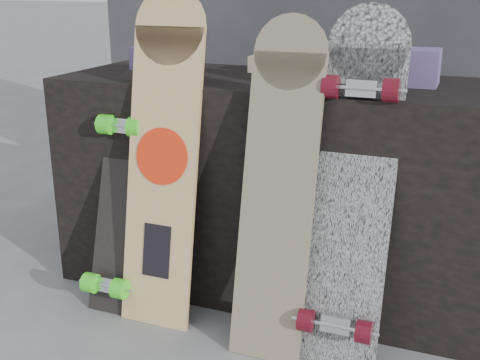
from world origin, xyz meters
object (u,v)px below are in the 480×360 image
at_px(vendor_table, 278,185).
at_px(skateboard_dark, 121,191).
at_px(longboard_geisha, 163,151).
at_px(longboard_celtic, 279,180).
at_px(longboard_cascadia, 353,182).

relative_size(vendor_table, skateboard_dark, 1.91).
bearing_deg(longboard_geisha, skateboard_dark, 178.69).
relative_size(vendor_table, longboard_celtic, 1.53).
height_order(vendor_table, longboard_celtic, longboard_celtic).
bearing_deg(skateboard_dark, longboard_celtic, -4.26).
bearing_deg(longboard_geisha, longboard_celtic, -5.50).
relative_size(vendor_table, longboard_geisha, 1.43).
bearing_deg(vendor_table, longboard_geisha, -130.36).
height_order(longboard_celtic, skateboard_dark, longboard_celtic).
distance_m(longboard_celtic, longboard_cascadia, 0.22).
relative_size(longboard_geisha, skateboard_dark, 1.33).
height_order(longboard_celtic, longboard_cascadia, longboard_cascadia).
height_order(longboard_geisha, longboard_celtic, longboard_geisha).
bearing_deg(skateboard_dark, longboard_geisha, -1.31).
bearing_deg(vendor_table, longboard_cascadia, -43.55).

